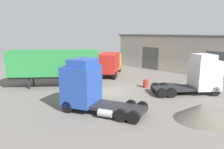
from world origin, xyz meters
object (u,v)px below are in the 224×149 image
object	(u,v)px
oil_drum	(146,84)
tractor_unit_blue	(86,87)
tractor_unit_white	(200,75)
box_truck_yellow	(110,63)
gravel_pile	(201,112)
container_trailer_green	(55,64)

from	to	relation	value
oil_drum	tractor_unit_blue	bearing A→B (deg)	-82.78
tractor_unit_white	oil_drum	distance (m)	5.67
box_truck_yellow	gravel_pile	world-z (taller)	box_truck_yellow
container_trailer_green	tractor_unit_white	bearing A→B (deg)	165.37
container_trailer_green	gravel_pile	world-z (taller)	container_trailer_green
tractor_unit_blue	gravel_pile	distance (m)	8.59
container_trailer_green	oil_drum	bearing A→B (deg)	172.90
oil_drum	box_truck_yellow	bearing A→B (deg)	165.91
gravel_pile	oil_drum	xyz separation A→B (m)	(-8.22, 4.34, -0.14)
container_trailer_green	oil_drum	xyz separation A→B (m)	(7.26, 6.95, -2.16)
tractor_unit_white	container_trailer_green	world-z (taller)	container_trailer_green
oil_drum	container_trailer_green	bearing A→B (deg)	-136.24
tractor_unit_blue	oil_drum	size ratio (longest dim) A/B	7.71
container_trailer_green	box_truck_yellow	distance (m)	9.01
tractor_unit_blue	gravel_pile	world-z (taller)	tractor_unit_blue
tractor_unit_blue	gravel_pile	size ratio (longest dim) A/B	1.80
tractor_unit_white	container_trailer_green	xyz separation A→B (m)	(-12.33, -9.04, 0.75)
tractor_unit_blue	container_trailer_green	bearing A→B (deg)	-36.66
tractor_unit_white	tractor_unit_blue	distance (m)	11.78
tractor_unit_white	tractor_unit_blue	world-z (taller)	tractor_unit_blue
box_truck_yellow	gravel_pile	xyz separation A→B (m)	(16.18, -6.34, -1.22)
tractor_unit_blue	gravel_pile	bearing A→B (deg)	-169.32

